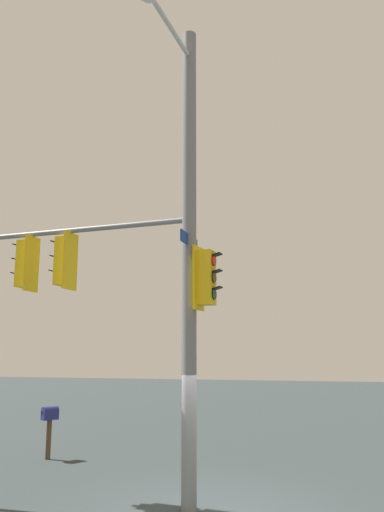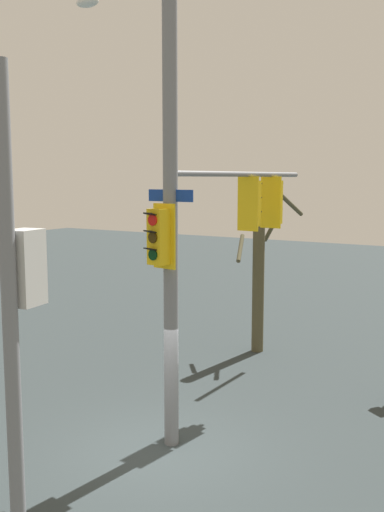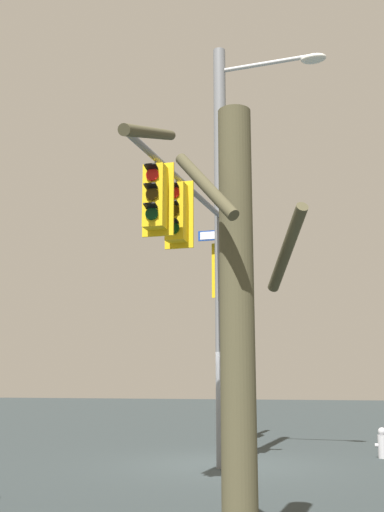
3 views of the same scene
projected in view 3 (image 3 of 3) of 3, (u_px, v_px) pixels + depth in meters
ground_plane at (225, 466)px, 13.41m from camera, size 80.00×80.00×0.00m
main_signal_pole_assembly at (214, 230)px, 13.24m from camera, size 3.38×5.90×9.96m
secondary_pole_assembly at (229, 314)px, 18.20m from camera, size 0.44×0.70×7.04m
fire_hydrant at (383, 444)px, 14.67m from camera, size 0.38×0.24×0.73m
bare_tree_across_street at (234, 310)px, 6.54m from camera, size 1.89×2.06×5.26m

